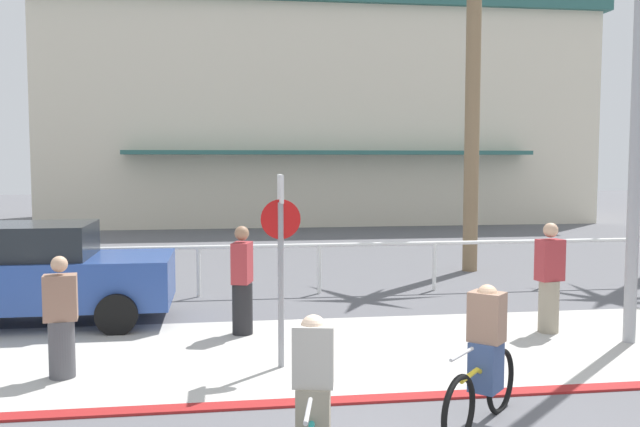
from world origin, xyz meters
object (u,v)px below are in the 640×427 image
(pedestrian_2, at_px, (549,282))
(cyclist_teal_0, at_px, (313,408))
(palm_tree_2, at_px, (472,45))
(car_blue_1, at_px, (33,273))
(pedestrian_0, at_px, (61,323))
(pedestrian_1, at_px, (242,285))
(cyclist_yellow_1, at_px, (484,359))
(stop_sign_bike_lane, at_px, (281,242))

(pedestrian_2, bearing_deg, cyclist_teal_0, -133.62)
(palm_tree_2, relative_size, pedestrian_2, 4.33)
(palm_tree_2, xyz_separation_m, cyclist_teal_0, (-5.27, -10.66, -4.80))
(car_blue_1, xyz_separation_m, cyclist_teal_0, (3.86, -6.33, -0.18))
(cyclist_teal_0, height_order, pedestrian_2, pedestrian_2)
(pedestrian_0, distance_m, pedestrian_1, 2.96)
(pedestrian_0, xyz_separation_m, pedestrian_1, (2.31, 1.84, 0.09))
(palm_tree_2, bearing_deg, pedestrian_0, -137.49)
(pedestrian_1, bearing_deg, cyclist_yellow_1, -59.42)
(stop_sign_bike_lane, height_order, pedestrian_0, stop_sign_bike_lane)
(cyclist_yellow_1, height_order, pedestrian_0, pedestrian_0)
(palm_tree_2, xyz_separation_m, cyclist_yellow_1, (-3.33, -9.53, -4.80))
(cyclist_teal_0, bearing_deg, pedestrian_0, 129.71)
(cyclist_teal_0, relative_size, cyclist_yellow_1, 1.20)
(palm_tree_2, xyz_separation_m, pedestrian_2, (-0.91, -6.08, -4.68))
(pedestrian_1, bearing_deg, pedestrian_2, -6.76)
(stop_sign_bike_lane, height_order, palm_tree_2, palm_tree_2)
(palm_tree_2, height_order, car_blue_1, palm_tree_2)
(stop_sign_bike_lane, xyz_separation_m, car_blue_1, (-3.88, 2.98, -0.81))
(cyclist_teal_0, bearing_deg, stop_sign_bike_lane, 89.70)
(palm_tree_2, relative_size, pedestrian_1, 4.43)
(palm_tree_2, bearing_deg, cyclist_yellow_1, -109.28)
(stop_sign_bike_lane, bearing_deg, car_blue_1, 142.47)
(car_blue_1, xyz_separation_m, cyclist_yellow_1, (5.80, -5.20, -0.18))
(cyclist_teal_0, bearing_deg, pedestrian_2, 46.38)
(pedestrian_0, bearing_deg, pedestrian_1, 38.58)
(car_blue_1, xyz_separation_m, pedestrian_2, (8.23, -1.75, -0.05))
(car_blue_1, bearing_deg, pedestrian_2, -12.00)
(car_blue_1, height_order, pedestrian_2, pedestrian_2)
(pedestrian_0, bearing_deg, cyclist_teal_0, -50.29)
(palm_tree_2, distance_m, cyclist_yellow_1, 11.18)
(car_blue_1, bearing_deg, pedestrian_1, -19.02)
(cyclist_teal_0, height_order, pedestrian_1, pedestrian_1)
(cyclist_teal_0, distance_m, cyclist_yellow_1, 2.25)
(stop_sign_bike_lane, xyz_separation_m, palm_tree_2, (5.26, 7.31, 3.82))
(pedestrian_1, bearing_deg, cyclist_teal_0, -85.15)
(car_blue_1, bearing_deg, cyclist_teal_0, -58.65)
(palm_tree_2, relative_size, cyclist_teal_0, 4.25)
(car_blue_1, bearing_deg, palm_tree_2, 25.38)
(pedestrian_2, bearing_deg, pedestrian_0, -169.85)
(cyclist_teal_0, bearing_deg, car_blue_1, 121.35)
(stop_sign_bike_lane, distance_m, car_blue_1, 4.95)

